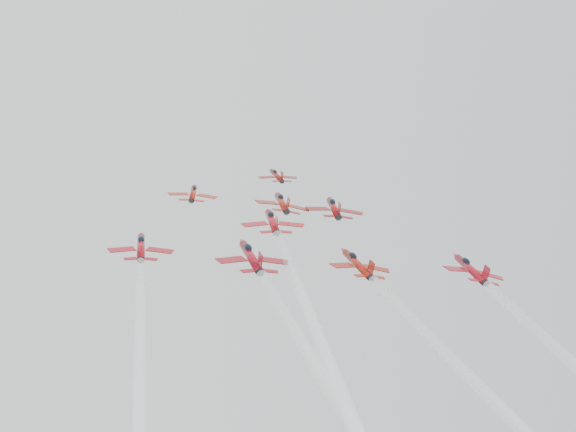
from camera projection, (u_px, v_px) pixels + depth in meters
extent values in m
cylinder|color=maroon|center=(277.00, 176.00, 148.64)|extent=(0.97, 7.66, 6.02)
cone|color=maroon|center=(273.00, 170.00, 153.69)|extent=(0.97, 2.13, 1.93)
cone|color=black|center=(281.00, 182.00, 144.00)|extent=(0.97, 1.43, 1.41)
ellipsoid|color=black|center=(276.00, 172.00, 150.42)|extent=(0.88, 2.03, 1.79)
cube|color=maroon|center=(266.00, 176.00, 147.50)|extent=(3.59, 2.30, 1.01)
cube|color=maroon|center=(289.00, 178.00, 148.48)|extent=(3.59, 2.30, 1.01)
cube|color=maroon|center=(281.00, 176.00, 144.71)|extent=(0.11, 2.32, 2.36)
cube|color=maroon|center=(274.00, 181.00, 144.58)|extent=(1.73, 1.14, 0.58)
cube|color=maroon|center=(286.00, 182.00, 145.09)|extent=(1.73, 1.14, 0.58)
cylinder|color=#AD1D10|center=(193.00, 194.00, 126.76)|extent=(1.02, 8.08, 6.35)
cone|color=#AD1D10|center=(191.00, 186.00, 132.08)|extent=(1.02, 2.25, 2.04)
cone|color=black|center=(195.00, 202.00, 121.87)|extent=(1.02, 1.50, 1.48)
ellipsoid|color=black|center=(193.00, 188.00, 128.64)|extent=(0.93, 2.14, 1.89)
cube|color=#AD1D10|center=(179.00, 194.00, 125.56)|extent=(3.79, 2.42, 1.07)
cube|color=#AD1D10|center=(207.00, 196.00, 126.59)|extent=(3.79, 2.42, 1.07)
cube|color=#AD1D10|center=(195.00, 194.00, 122.61)|extent=(0.11, 2.45, 2.49)
cube|color=#AD1D10|center=(187.00, 200.00, 122.48)|extent=(1.82, 1.20, 0.61)
cube|color=#AD1D10|center=(202.00, 201.00, 123.01)|extent=(1.82, 1.20, 0.61)
cylinder|color=maroon|center=(282.00, 203.00, 128.39)|extent=(1.18, 9.31, 7.32)
cone|color=maroon|center=(276.00, 194.00, 134.53)|extent=(1.18, 2.60, 2.35)
cone|color=black|center=(288.00, 213.00, 122.75)|extent=(1.18, 1.73, 1.71)
ellipsoid|color=black|center=(280.00, 197.00, 130.56)|extent=(1.07, 2.47, 2.18)
cube|color=maroon|center=(267.00, 204.00, 127.00)|extent=(4.37, 2.79, 1.23)
cube|color=maroon|center=(299.00, 206.00, 128.20)|extent=(4.37, 2.79, 1.23)
cube|color=maroon|center=(288.00, 204.00, 123.61)|extent=(0.13, 2.82, 2.87)
cube|color=maroon|center=(278.00, 211.00, 123.45)|extent=(2.10, 1.38, 0.71)
cube|color=maroon|center=(295.00, 212.00, 124.07)|extent=(2.10, 1.38, 0.71)
cylinder|color=maroon|center=(334.00, 209.00, 129.74)|extent=(1.23, 9.71, 7.63)
cone|color=maroon|center=(325.00, 198.00, 136.14)|extent=(1.23, 2.71, 2.45)
cone|color=black|center=(342.00, 219.00, 123.87)|extent=(1.23, 1.81, 1.78)
ellipsoid|color=black|center=(331.00, 202.00, 132.00)|extent=(1.12, 2.57, 2.27)
cube|color=maroon|center=(319.00, 209.00, 128.29)|extent=(4.56, 2.91, 1.29)
cube|color=maroon|center=(351.00, 211.00, 129.54)|extent=(4.56, 2.91, 1.29)
cube|color=maroon|center=(342.00, 209.00, 124.76)|extent=(0.13, 2.94, 2.99)
cube|color=maroon|center=(332.00, 216.00, 124.59)|extent=(2.19, 1.44, 0.74)
cube|color=maroon|center=(350.00, 218.00, 125.24)|extent=(2.19, 1.44, 0.74)
cylinder|color=#B11019|center=(272.00, 222.00, 116.36)|extent=(1.20, 9.48, 7.45)
cone|color=#B11019|center=(266.00, 210.00, 122.61)|extent=(1.20, 2.64, 2.39)
cone|color=black|center=(279.00, 234.00, 110.62)|extent=(1.20, 1.77, 1.74)
ellipsoid|color=black|center=(270.00, 214.00, 118.57)|extent=(1.09, 2.51, 2.22)
cube|color=#B11019|center=(255.00, 223.00, 114.95)|extent=(4.45, 2.84, 1.26)
cube|color=#B11019|center=(291.00, 226.00, 116.16)|extent=(4.45, 2.84, 1.26)
cube|color=#B11019|center=(278.00, 224.00, 111.49)|extent=(0.13, 2.88, 2.92)
cube|color=#B11019|center=(268.00, 231.00, 111.33)|extent=(2.14, 1.41, 0.72)
cube|color=#B11019|center=(287.00, 233.00, 111.96)|extent=(2.14, 1.41, 0.72)
cylinder|color=white|center=(370.00, 411.00, 64.10)|extent=(1.53, 79.83, 59.61)
cylinder|color=#A50F19|center=(141.00, 248.00, 96.79)|extent=(1.02, 8.06, 6.33)
cone|color=#A50F19|center=(142.00, 234.00, 102.10)|extent=(1.02, 2.25, 2.03)
cone|color=black|center=(140.00, 261.00, 91.91)|extent=(1.02, 1.50, 1.48)
ellipsoid|color=black|center=(141.00, 239.00, 98.66)|extent=(0.93, 2.14, 1.88)
cube|color=#A50F19|center=(122.00, 249.00, 95.59)|extent=(3.78, 2.42, 1.07)
cube|color=#A50F19|center=(160.00, 251.00, 96.62)|extent=(3.78, 2.42, 1.07)
cube|color=#A50F19|center=(141.00, 250.00, 92.65)|extent=(0.11, 2.44, 2.48)
cube|color=#A50F19|center=(130.00, 258.00, 92.51)|extent=(1.82, 1.19, 0.61)
cube|color=#A50F19|center=(151.00, 259.00, 93.05)|extent=(1.82, 1.19, 0.61)
cylinder|color=maroon|center=(251.00, 258.00, 98.80)|extent=(1.19, 9.43, 7.41)
cone|color=maroon|center=(245.00, 242.00, 105.02)|extent=(1.19, 2.63, 2.38)
cone|color=black|center=(257.00, 274.00, 93.10)|extent=(1.19, 1.76, 1.73)
ellipsoid|color=black|center=(249.00, 248.00, 101.00)|extent=(1.08, 2.50, 2.20)
cube|color=maroon|center=(231.00, 259.00, 97.40)|extent=(4.43, 2.83, 1.25)
cube|color=maroon|center=(273.00, 261.00, 98.61)|extent=(4.43, 2.83, 1.25)
cube|color=maroon|center=(257.00, 261.00, 93.96)|extent=(0.13, 2.86, 2.91)
cube|color=maroon|center=(245.00, 270.00, 93.80)|extent=(2.12, 1.40, 0.71)
cube|color=maroon|center=(268.00, 272.00, 94.43)|extent=(2.12, 1.40, 0.71)
cylinder|color=#9D1B0E|center=(358.00, 265.00, 101.86)|extent=(1.06, 8.39, 6.59)
cone|color=#9D1B0E|center=(347.00, 250.00, 107.39)|extent=(1.06, 2.34, 2.12)
cone|color=black|center=(368.00, 279.00, 96.78)|extent=(1.06, 1.56, 1.54)
ellipsoid|color=black|center=(354.00, 256.00, 103.81)|extent=(0.96, 2.22, 1.96)
cube|color=#9D1B0E|center=(341.00, 266.00, 100.61)|extent=(3.94, 2.52, 1.11)
cube|color=#9D1B0E|center=(377.00, 268.00, 101.68)|extent=(3.94, 2.52, 1.11)
cube|color=#9D1B0E|center=(367.00, 268.00, 97.55)|extent=(0.12, 2.54, 2.58)
cube|color=#9D1B0E|center=(357.00, 276.00, 97.41)|extent=(1.89, 1.24, 0.64)
cube|color=#9D1B0E|center=(376.00, 277.00, 97.97)|extent=(1.89, 1.24, 0.64)
cylinder|color=#A20F1C|center=(471.00, 270.00, 106.30)|extent=(1.11, 8.79, 6.90)
cone|color=#A20F1C|center=(454.00, 255.00, 112.09)|extent=(1.11, 2.45, 2.22)
cone|color=black|center=(488.00, 285.00, 100.98)|extent=(1.11, 1.64, 1.62)
ellipsoid|color=black|center=(465.00, 261.00, 108.34)|extent=(1.01, 2.33, 2.05)
cube|color=#A20F1C|center=(456.00, 271.00, 104.99)|extent=(4.12, 2.64, 1.16)
cube|color=#A20F1C|center=(490.00, 273.00, 106.12)|extent=(4.12, 2.64, 1.16)
cube|color=#A20F1C|center=(486.00, 273.00, 101.79)|extent=(0.12, 2.66, 2.71)
cube|color=#A20F1C|center=(475.00, 281.00, 101.64)|extent=(1.98, 1.30, 0.67)
cube|color=#A20F1C|center=(494.00, 282.00, 102.22)|extent=(1.98, 1.30, 0.67)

